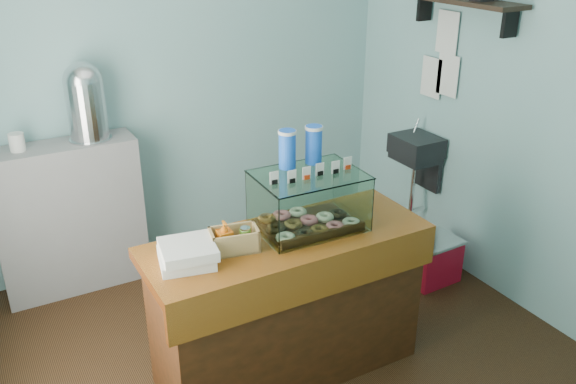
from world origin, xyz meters
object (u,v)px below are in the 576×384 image
counter (288,304)px  coffee_urn (85,100)px  display_case (306,196)px  red_cooler (432,260)px

counter → coffee_urn: coffee_urn is taller
display_case → red_cooler: size_ratio=1.52×
coffee_urn → red_cooler: (2.10, -1.24, -1.21)m
coffee_urn → display_case: bearing=-60.7°
display_case → coffee_urn: 1.75m
counter → coffee_urn: size_ratio=2.99×
counter → display_case: (0.16, 0.08, 0.62)m
display_case → red_cooler: bearing=13.7°
red_cooler → counter: bearing=-168.6°
counter → red_cooler: 1.49m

